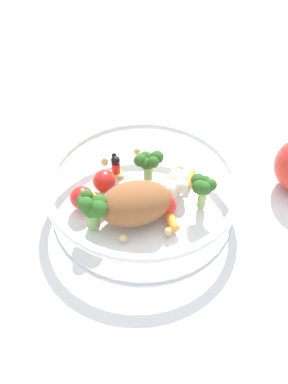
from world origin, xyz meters
name	(u,v)px	position (x,y,z in m)	size (l,w,h in m)	color
ground_plane	(139,207)	(0.00, 0.00, 0.00)	(2.40, 2.40, 0.00)	white
food_container	(142,193)	(0.00, -0.01, 0.03)	(0.25, 0.25, 0.06)	white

